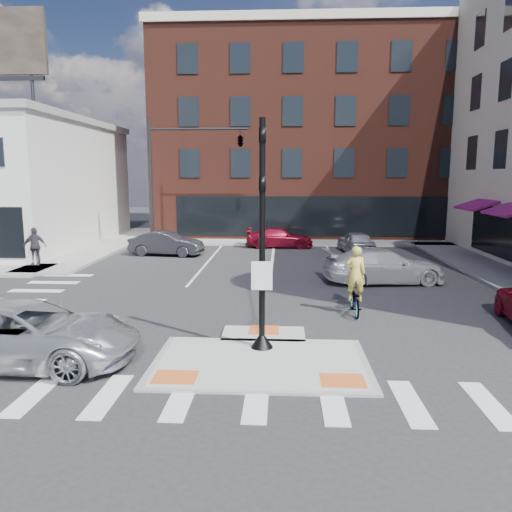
# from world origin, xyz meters

# --- Properties ---
(ground) EXTENTS (120.00, 120.00, 0.00)m
(ground) POSITION_xyz_m (0.00, 0.00, 0.00)
(ground) COLOR #28282B
(ground) RESTS_ON ground
(refuge_island) EXTENTS (5.40, 4.65, 0.13)m
(refuge_island) POSITION_xyz_m (0.00, -0.26, 0.05)
(refuge_island) COLOR gray
(refuge_island) RESTS_ON ground
(sidewalk_e) EXTENTS (3.00, 24.00, 0.15)m
(sidewalk_e) POSITION_xyz_m (10.80, 10.00, 0.07)
(sidewalk_e) COLOR gray
(sidewalk_e) RESTS_ON ground
(sidewalk_n) EXTENTS (26.00, 3.00, 0.15)m
(sidewalk_n) POSITION_xyz_m (3.00, 22.00, 0.07)
(sidewalk_n) COLOR gray
(sidewalk_n) RESTS_ON ground
(building_n) EXTENTS (24.40, 18.40, 15.50)m
(building_n) POSITION_xyz_m (3.00, 31.99, 7.80)
(building_n) COLOR #502219
(building_n) RESTS_ON ground
(building_far_left) EXTENTS (10.00, 12.00, 10.00)m
(building_far_left) POSITION_xyz_m (-4.00, 52.00, 5.00)
(building_far_left) COLOR slate
(building_far_left) RESTS_ON ground
(building_far_right) EXTENTS (12.00, 12.00, 12.00)m
(building_far_right) POSITION_xyz_m (9.00, 54.00, 6.00)
(building_far_right) COLOR brown
(building_far_right) RESTS_ON ground
(signal_pole) EXTENTS (0.60, 0.60, 5.98)m
(signal_pole) POSITION_xyz_m (0.00, 0.40, 2.36)
(signal_pole) COLOR black
(signal_pole) RESTS_ON refuge_island
(mast_arm_signal) EXTENTS (6.10, 2.24, 8.00)m
(mast_arm_signal) POSITION_xyz_m (-3.47, 18.00, 6.21)
(mast_arm_signal) COLOR black
(mast_arm_signal) RESTS_ON ground
(silver_suv) EXTENTS (5.67, 2.71, 1.56)m
(silver_suv) POSITION_xyz_m (-5.85, -0.77, 0.78)
(silver_suv) COLOR silver
(silver_suv) RESTS_ON ground
(white_pickup) EXTENTS (5.42, 2.78, 1.51)m
(white_pickup) POSITION_xyz_m (4.98, 9.25, 0.75)
(white_pickup) COLOR silver
(white_pickup) RESTS_ON ground
(bg_car_dark) EXTENTS (4.44, 2.06, 1.41)m
(bg_car_dark) POSITION_xyz_m (-6.25, 16.32, 0.70)
(bg_car_dark) COLOR #28282E
(bg_car_dark) RESTS_ON ground
(bg_car_silver) EXTENTS (2.04, 4.14, 1.36)m
(bg_car_silver) POSITION_xyz_m (5.00, 17.77, 0.68)
(bg_car_silver) COLOR #B6B9BE
(bg_car_silver) RESTS_ON ground
(bg_car_red) EXTENTS (4.36, 1.79, 1.26)m
(bg_car_red) POSITION_xyz_m (0.37, 19.92, 0.63)
(bg_car_red) COLOR maroon
(bg_car_red) RESTS_ON ground
(cyclist) EXTENTS (0.70, 1.89, 2.34)m
(cyclist) POSITION_xyz_m (3.00, 4.25, 0.79)
(cyclist) COLOR #3F3F44
(cyclist) RESTS_ON ground
(pedestrian_b) EXTENTS (1.18, 0.62, 1.93)m
(pedestrian_b) POSITION_xyz_m (-12.00, 12.00, 1.11)
(pedestrian_b) COLOR #38333E
(pedestrian_b) RESTS_ON sidewalk_nw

